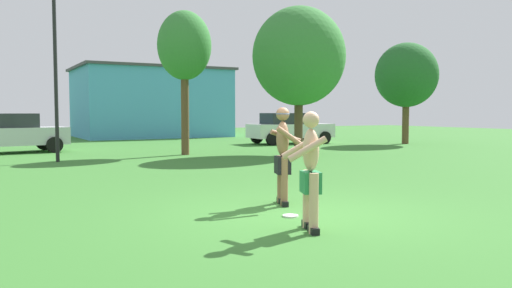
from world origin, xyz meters
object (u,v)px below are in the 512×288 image
(car_silver_near_post, at_px, (7,132))
(lamp_post, at_px, (55,50))
(car_white_mid_lot, at_px, (290,128))
(tree_left_field, at_px, (406,75))
(frisbee, at_px, (290,216))
(player_near, at_px, (310,169))
(player_in_black, at_px, (283,151))
(tree_right_field, at_px, (184,47))
(tree_behind_players, at_px, (299,57))

(car_silver_near_post, xyz_separation_m, lamp_post, (1.24, -4.71, 2.82))
(car_white_mid_lot, xyz_separation_m, tree_left_field, (5.16, -2.97, 2.68))
(frisbee, bearing_deg, player_near, -106.58)
(lamp_post, bearing_deg, player_in_black, -76.44)
(player_in_black, height_order, lamp_post, lamp_post)
(frisbee, height_order, lamp_post, lamp_post)
(lamp_post, bearing_deg, player_near, -81.87)
(car_silver_near_post, bearing_deg, lamp_post, -75.26)
(frisbee, bearing_deg, lamp_post, 100.16)
(lamp_post, bearing_deg, car_silver_near_post, 104.74)
(player_near, xyz_separation_m, car_silver_near_post, (-2.95, 16.66, -0.04))
(car_white_mid_lot, distance_m, tree_left_field, 6.53)
(tree_left_field, xyz_separation_m, tree_right_field, (-12.32, -0.78, 0.59))
(frisbee, xyz_separation_m, car_white_mid_lot, (9.87, 15.36, 0.81))
(frisbee, xyz_separation_m, lamp_post, (-1.98, 11.03, 3.63))
(player_in_black, relative_size, tree_behind_players, 0.31)
(frisbee, height_order, car_white_mid_lot, car_white_mid_lot)
(player_in_black, bearing_deg, car_silver_near_post, 103.93)
(player_near, relative_size, tree_left_field, 0.32)
(car_silver_near_post, relative_size, car_white_mid_lot, 1.01)
(player_near, height_order, tree_left_field, tree_left_field)
(tree_left_field, bearing_deg, tree_behind_players, -162.47)
(tree_behind_players, bearing_deg, tree_right_field, 154.74)
(tree_left_field, bearing_deg, player_in_black, -141.88)
(car_white_mid_lot, height_order, tree_left_field, tree_left_field)
(car_white_mid_lot, relative_size, tree_behind_players, 0.78)
(car_silver_near_post, distance_m, car_white_mid_lot, 13.09)
(tree_left_field, bearing_deg, tree_right_field, -176.40)
(player_near, xyz_separation_m, car_white_mid_lot, (10.14, 16.27, -0.04))
(tree_right_field, bearing_deg, lamp_post, -172.99)
(tree_right_field, height_order, tree_behind_players, tree_behind_players)
(car_silver_near_post, height_order, lamp_post, lamp_post)
(player_in_black, bearing_deg, player_near, -111.23)
(tree_right_field, xyz_separation_m, tree_behind_players, (3.96, -1.87, -0.32))
(car_white_mid_lot, relative_size, tree_left_field, 0.86)
(player_in_black, bearing_deg, tree_left_field, 38.12)
(car_silver_near_post, bearing_deg, tree_behind_players, -31.31)
(frisbee, xyz_separation_m, car_silver_near_post, (-3.22, 15.75, 0.81))
(player_near, distance_m, player_in_black, 2.00)
(player_near, distance_m, car_silver_near_post, 16.92)
(player_in_black, distance_m, tree_right_field, 11.33)
(player_in_black, xyz_separation_m, car_silver_near_post, (-3.67, 14.79, -0.14))
(frisbee, distance_m, tree_right_field, 12.60)
(player_near, height_order, tree_right_field, tree_right_field)
(frisbee, bearing_deg, car_white_mid_lot, 57.29)
(tree_left_field, distance_m, tree_right_field, 12.36)
(player_near, distance_m, car_white_mid_lot, 19.17)
(frisbee, relative_size, tree_left_field, 0.05)
(frisbee, height_order, car_silver_near_post, car_silver_near_post)
(player_near, bearing_deg, tree_left_field, 41.00)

